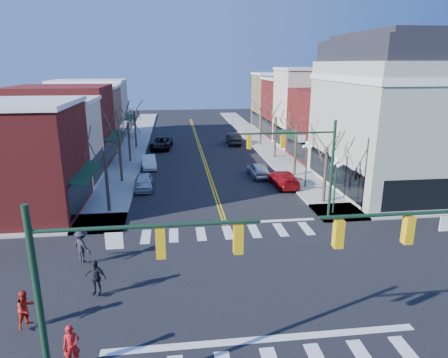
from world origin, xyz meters
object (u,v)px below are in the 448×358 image
object	(u,v)px
pedestrian_red_a	(72,346)
pedestrian_red_b	(26,309)
pedestrian_dark_b	(82,246)
lamppost_midblock	(307,156)
car_left_far	(161,143)
car_left_mid	(149,162)
lamppost_corner	(336,176)
car_right_far	(234,139)
car_right_near	(283,179)
car_right_mid	(258,170)
car_left_near	(144,182)
pedestrian_dark_a	(95,277)
victorian_corner	(404,113)

from	to	relation	value
pedestrian_red_a	pedestrian_red_b	size ratio (longest dim) A/B	1.00
pedestrian_dark_b	lamppost_midblock	bearing A→B (deg)	-101.11
car_left_far	pedestrian_red_b	distance (m)	37.06
car_left_mid	pedestrian_red_a	xyz separation A→B (m)	(-1.14, -29.35, 0.30)
lamppost_corner	car_left_mid	world-z (taller)	lamppost_corner
car_right_far	car_right_near	bearing A→B (deg)	95.57
car_right_near	car_right_far	world-z (taller)	car_right_far
car_right_mid	pedestrian_red_a	bearing A→B (deg)	60.90
pedestrian_red_a	car_left_far	bearing A→B (deg)	72.61
car_left_near	car_right_far	size ratio (longest dim) A/B	0.84
pedestrian_dark_a	lamppost_midblock	bearing A→B (deg)	61.71
car_left_near	car_left_far	world-z (taller)	car_left_far
car_left_near	car_right_far	distance (m)	22.29
pedestrian_red_a	pedestrian_dark_b	xyz separation A→B (m)	(-1.32, 8.21, 0.15)
lamppost_midblock	pedestrian_red_b	bearing A→B (deg)	-135.48
car_left_far	car_right_far	size ratio (longest dim) A/B	1.14
victorian_corner	car_right_mid	distance (m)	13.98
car_left_mid	car_right_mid	bearing A→B (deg)	-29.69
car_right_near	pedestrian_red_b	bearing A→B (deg)	45.13
car_left_mid	lamppost_corner	bearing A→B (deg)	-53.65
car_left_near	car_right_far	world-z (taller)	car_right_far
victorian_corner	car_right_mid	size ratio (longest dim) A/B	3.39
pedestrian_dark_a	pedestrian_red_b	bearing A→B (deg)	-122.29
car_right_mid	victorian_corner	bearing A→B (deg)	154.64
pedestrian_dark_b	victorian_corner	bearing A→B (deg)	-112.05
victorian_corner	lamppost_midblock	size ratio (longest dim) A/B	3.29
pedestrian_dark_a	pedestrian_dark_b	size ratio (longest dim) A/B	0.92
car_right_far	pedestrian_dark_b	world-z (taller)	pedestrian_dark_b
lamppost_midblock	car_left_far	xyz separation A→B (m)	(-13.29, 19.10, -2.21)
car_right_near	pedestrian_red_b	xyz separation A→B (m)	(-16.17, -18.62, 0.27)
pedestrian_red_b	car_right_near	bearing A→B (deg)	-6.86
car_left_near	car_left_mid	world-z (taller)	car_left_near
lamppost_corner	pedestrian_dark_b	world-z (taller)	lamppost_corner
car_right_far	car_left_mid	bearing A→B (deg)	48.50
pedestrian_dark_a	victorian_corner	bearing A→B (deg)	48.93
lamppost_midblock	pedestrian_red_b	size ratio (longest dim) A/B	2.63
car_left_near	pedestrian_red_b	xyz separation A→B (m)	(-3.56, -19.28, 0.30)
car_right_far	pedestrian_red_a	xyz separation A→B (m)	(-12.10, -41.31, 0.19)
lamppost_corner	car_left_mid	xyz separation A→B (m)	(-14.36, 15.55, -2.28)
lamppost_midblock	car_right_far	xyz separation A→B (m)	(-3.40, 21.00, -2.18)
car_left_far	car_right_far	world-z (taller)	car_right_far
car_right_far	pedestrian_dark_a	xyz separation A→B (m)	(-12.10, -36.52, 0.26)
car_left_near	pedestrian_dark_b	size ratio (longest dim) A/B	2.05
victorian_corner	pedestrian_dark_a	size ratio (longest dim) A/B	7.97
car_left_mid	car_left_far	bearing A→B (deg)	77.54
car_left_mid	pedestrian_red_b	bearing A→B (deg)	-104.06
lamppost_corner	pedestrian_red_b	bearing A→B (deg)	-148.14
victorian_corner	car_right_far	world-z (taller)	victorian_corner
car_right_far	pedestrian_red_b	distance (m)	41.32
lamppost_corner	pedestrian_dark_a	bearing A→B (deg)	-149.80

